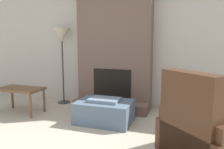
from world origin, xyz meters
The scene contains 6 objects.
wall_back centered at (0.00, 2.93, 1.30)m, with size 7.11×0.06×2.60m, color #BCB7AD.
fireplace centered at (0.00, 2.72, 1.22)m, with size 1.46×0.62×2.60m.
ottoman centered at (0.11, 1.84, 0.19)m, with size 0.89×0.62×0.40m.
armchair centered at (1.58, 1.16, 0.29)m, with size 1.25×1.25×1.00m.
side_table centered at (-1.54, 1.81, 0.41)m, with size 0.83×0.47×0.47m.
floor_lamp_left centered at (-1.14, 2.68, 1.38)m, with size 0.36×0.36×1.59m.
Camera 1 is at (1.31, -1.39, 1.31)m, focal length 35.00 mm.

